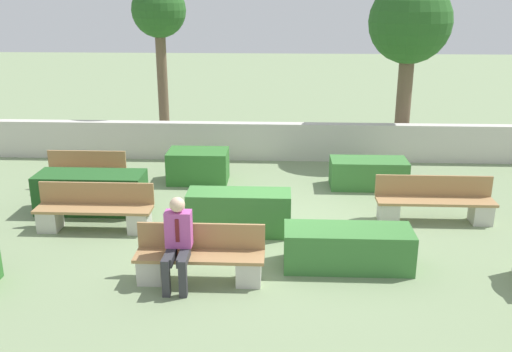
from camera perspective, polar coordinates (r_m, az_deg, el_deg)
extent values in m
plane|color=gray|center=(10.20, 1.62, -5.71)|extent=(60.00, 60.00, 0.00)
cube|color=beige|center=(14.44, 1.99, 3.48)|extent=(14.23, 0.30, 0.94)
cube|color=#A37A4C|center=(8.46, -5.68, -8.03)|extent=(1.91, 0.44, 0.05)
cube|color=#A37A4C|center=(8.58, -5.50, -5.97)|extent=(1.91, 0.04, 0.40)
cube|color=beige|center=(8.69, -10.43, -9.11)|extent=(0.36, 0.40, 0.38)
cube|color=beige|center=(8.49, -0.73, -9.47)|extent=(0.36, 0.40, 0.38)
cube|color=#A37A4C|center=(12.68, -16.81, 0.29)|extent=(1.70, 0.44, 0.05)
cube|color=#A37A4C|center=(12.83, -16.55, 1.57)|extent=(1.70, 0.04, 0.40)
cube|color=beige|center=(12.96, -19.31, -0.58)|extent=(0.36, 0.40, 0.38)
cube|color=beige|center=(12.55, -14.05, -0.68)|extent=(0.36, 0.40, 0.38)
cube|color=#A37A4C|center=(10.55, -15.95, -3.24)|extent=(2.09, 0.44, 0.05)
cube|color=#A37A4C|center=(10.69, -15.65, -1.64)|extent=(2.09, 0.04, 0.40)
cube|color=beige|center=(10.91, -19.91, -4.14)|extent=(0.36, 0.40, 0.38)
cube|color=beige|center=(10.40, -11.58, -4.47)|extent=(0.36, 0.40, 0.38)
cube|color=#A37A4C|center=(11.03, 17.52, -2.44)|extent=(2.16, 0.44, 0.05)
cube|color=#A37A4C|center=(11.18, 17.33, -0.93)|extent=(2.16, 0.04, 0.40)
cube|color=beige|center=(10.92, 13.08, -3.47)|extent=(0.36, 0.40, 0.38)
cube|color=beige|center=(11.35, 21.58, -3.46)|extent=(0.36, 0.40, 0.38)
cube|color=#333338|center=(8.30, -8.62, -8.01)|extent=(0.14, 0.46, 0.13)
cube|color=#333338|center=(8.26, -7.25, -8.06)|extent=(0.14, 0.46, 0.13)
cube|color=#333338|center=(8.20, -9.00, -10.05)|extent=(0.11, 0.11, 0.56)
cube|color=#333338|center=(8.16, -7.32, -10.13)|extent=(0.11, 0.11, 0.56)
cube|color=#B74C9E|center=(8.36, -7.75, -5.25)|extent=(0.38, 0.22, 0.54)
sphere|color=beige|center=(8.19, -7.88, -2.86)|extent=(0.22, 0.22, 0.22)
cube|color=maroon|center=(8.24, -7.89, -5.44)|extent=(0.06, 0.01, 0.35)
cube|color=#3D7A38|center=(12.65, 11.16, 0.27)|extent=(1.65, 0.76, 0.62)
cube|color=#33702D|center=(12.83, -5.79, 0.99)|extent=(1.33, 0.84, 0.72)
cube|color=#3D7A38|center=(9.01, 9.15, -7.10)|extent=(1.97, 0.74, 0.63)
cube|color=#3D7A38|center=(10.07, -1.70, -3.66)|extent=(1.81, 0.61, 0.77)
cube|color=#235623|center=(11.51, -16.14, -1.57)|extent=(2.07, 0.77, 0.76)
cylinder|color=brown|center=(15.95, -9.31, 8.84)|extent=(0.28, 0.28, 3.22)
sphere|color=#285B23|center=(15.75, -9.69, 16.04)|extent=(1.43, 1.43, 1.43)
cylinder|color=brown|center=(15.09, 14.54, 7.20)|extent=(0.37, 0.37, 2.82)
sphere|color=#285B23|center=(14.86, 15.15, 14.66)|extent=(2.03, 2.03, 2.03)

